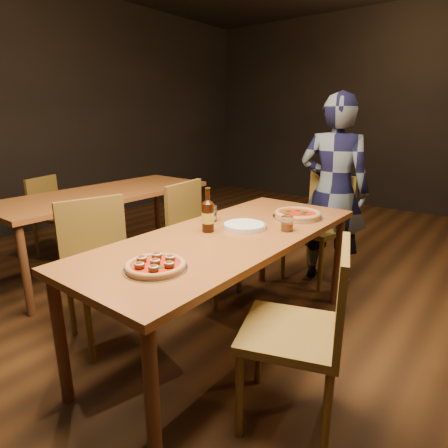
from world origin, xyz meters
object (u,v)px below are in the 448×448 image
Objects in this scene: pizza_margherita at (298,214)px; plate_stack at (244,226)px; table_left at (105,199)px; diner at (333,191)px; chair_end at (316,227)px; chair_main_sw at (207,240)px; chair_nbr_left at (60,216)px; chair_main_nw at (106,271)px; water_glass at (211,213)px; chair_main_e at (291,331)px; beer_bottle at (208,217)px; table_main at (229,244)px; amber_glass at (287,224)px; pizza_meatball at (155,265)px.

pizza_margherita is 0.46m from plate_stack.
table_left is 2.08m from diner.
table_left is 1.97m from chair_end.
chair_nbr_left is (-1.82, -0.23, -0.05)m from chair_main_sw.
chair_main_nw is 9.03× the size of water_glass.
pizza_margherita is at bearing -22.45° from chair_main_nw.
diner reaches higher than chair_main_e.
water_glass is (-0.87, 0.47, 0.33)m from chair_main_e.
beer_bottle reaches higher than chair_main_sw.
chair_end reaches higher than chair_main_e.
table_main is 2.31× the size of chair_nbr_left.
beer_bottle is at bearing -140.14° from amber_glass.
pizza_margherita is at bearing 46.94° from water_glass.
diner is (0.64, 0.93, 0.33)m from chair_main_sw.
plate_stack is (2.36, -0.03, 0.33)m from chair_nbr_left.
diner reaches higher than pizza_margherita.
table_left is at bearing 70.08° from chair_main_nw.
chair_main_nw is 1.96m from diner.
pizza_meatball is 0.93m from amber_glass.
table_left is at bearing 173.68° from water_glass.
table_left is at bearing 151.73° from pizza_meatball.
chair_main_nw is at bearing -101.20° from chair_end.
chair_main_sw is 1.37m from chair_main_e.
pizza_meatball is 0.86m from water_glass.
chair_nbr_left is at bearing 85.10° from chair_main_nw.
beer_bottle is 2.50× the size of water_glass.
chair_main_nw is 3.22× the size of pizza_meatball.
pizza_margherita is (1.86, 0.29, 0.09)m from table_left.
amber_glass is 0.06× the size of diner.
beer_bottle is (0.52, 0.39, 0.36)m from chair_main_nw.
beer_bottle reaches higher than chair_nbr_left.
chair_end is 0.34m from diner.
pizza_meatball reaches higher than table_left.
table_main is 0.62m from pizza_margherita.
chair_main_e is at bearing -58.57° from amber_glass.
diner is at bearing -42.60° from chair_main_sw.
table_main is at bearing -10.01° from table_left.
chair_end reaches higher than pizza_meatball.
pizza_meatball is at bearing -28.27° from table_left.
beer_bottle is at bearing -54.00° from water_glass.
amber_glass is (0.25, -1.00, 0.30)m from chair_end.
table_main is 18.76× the size of water_glass.
table_left is at bearing -140.96° from chair_end.
chair_main_sw is 1.12× the size of chair_nbr_left.
amber_glass is at bearing 78.53° from pizza_meatball.
diner reaches higher than water_glass.
table_main is 0.17m from plate_stack.
diner is at bearing 85.42° from plate_stack.
chair_nbr_left is at bearing 160.98° from pizza_meatball.
table_main is 2.10× the size of chair_main_e.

